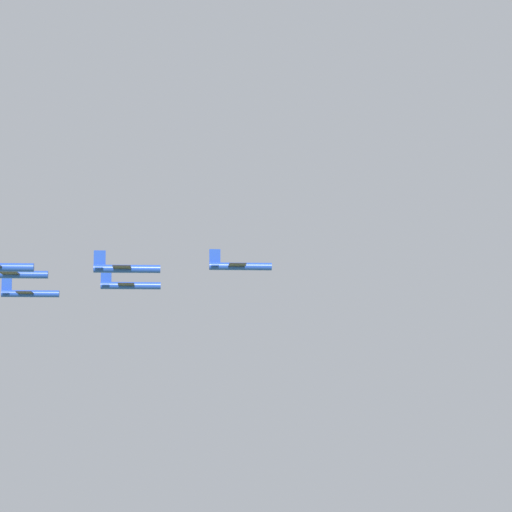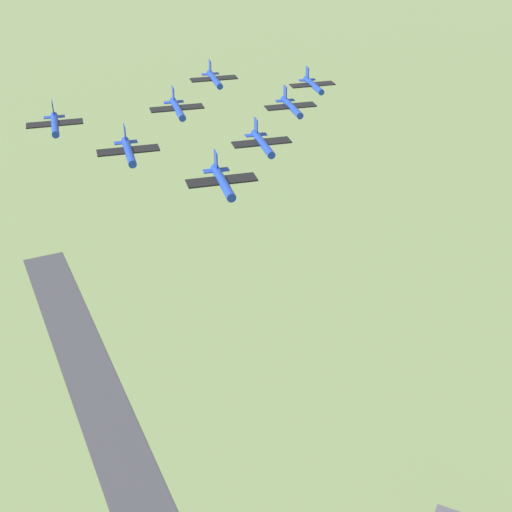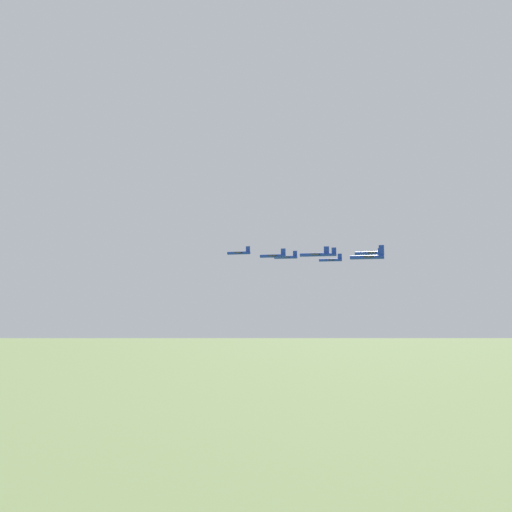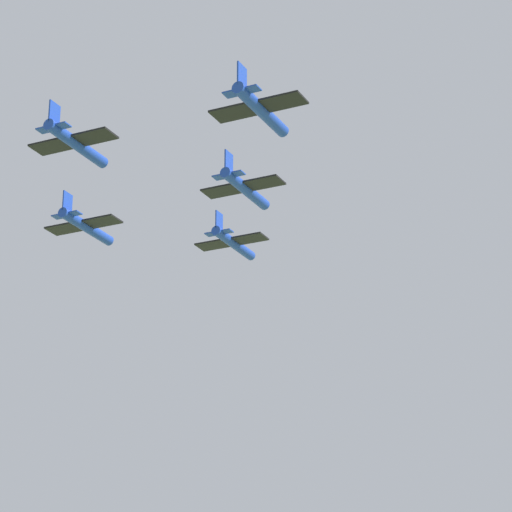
% 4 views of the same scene
% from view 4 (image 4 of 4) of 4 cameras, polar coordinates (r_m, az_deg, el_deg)
% --- Properties ---
extents(jet_0, '(9.21, 9.09, 3.44)m').
position_cam_4_polar(jet_0, '(157.35, -1.11, 0.66)').
color(jet_0, '#19389E').
extents(jet_1, '(9.21, 9.09, 3.44)m').
position_cam_4_polar(jet_1, '(147.01, -8.07, 1.43)').
color(jet_1, '#19389E').
extents(jet_2, '(9.21, 9.09, 3.44)m').
position_cam_4_polar(jet_2, '(137.31, -0.57, 3.25)').
color(jet_2, '#19389E').
extents(jet_4, '(9.21, 9.09, 3.44)m').
position_cam_4_polar(jet_4, '(128.09, -8.54, 5.32)').
color(jet_4, '#19389E').
extents(jet_5, '(9.21, 9.09, 3.44)m').
position_cam_4_polar(jet_5, '(117.95, 0.16, 6.98)').
color(jet_5, '#19389E').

